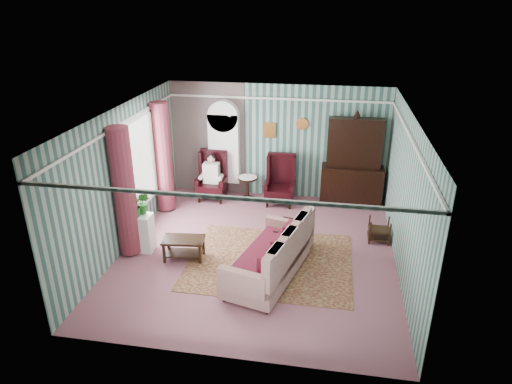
% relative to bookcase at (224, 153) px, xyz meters
% --- Properties ---
extents(floor, '(6.00, 6.00, 0.00)m').
position_rel_bookcase_xyz_m(floor, '(1.35, -2.84, -1.12)').
color(floor, '#995962').
rests_on(floor, ground).
extents(room_shell, '(5.53, 6.02, 2.91)m').
position_rel_bookcase_xyz_m(room_shell, '(0.73, -2.66, 0.89)').
color(room_shell, '#335D55').
rests_on(room_shell, ground).
extents(bookcase, '(0.80, 0.28, 2.24)m').
position_rel_bookcase_xyz_m(bookcase, '(0.00, 0.00, 0.00)').
color(bookcase, silver).
rests_on(bookcase, floor).
extents(dresser_hutch, '(1.50, 0.56, 2.36)m').
position_rel_bookcase_xyz_m(dresser_hutch, '(3.25, -0.12, 0.06)').
color(dresser_hutch, black).
rests_on(dresser_hutch, floor).
extents(wingback_left, '(0.76, 0.80, 1.25)m').
position_rel_bookcase_xyz_m(wingback_left, '(-0.25, -0.39, -0.50)').
color(wingback_left, black).
rests_on(wingback_left, floor).
extents(wingback_right, '(0.76, 0.80, 1.25)m').
position_rel_bookcase_xyz_m(wingback_right, '(1.50, -0.39, -0.50)').
color(wingback_right, black).
rests_on(wingback_right, floor).
extents(seated_woman, '(0.44, 0.40, 1.18)m').
position_rel_bookcase_xyz_m(seated_woman, '(-0.25, -0.39, -0.53)').
color(seated_woman, silver).
rests_on(seated_woman, floor).
extents(round_side_table, '(0.50, 0.50, 0.60)m').
position_rel_bookcase_xyz_m(round_side_table, '(0.65, -0.24, -0.82)').
color(round_side_table, black).
rests_on(round_side_table, floor).
extents(nest_table, '(0.45, 0.38, 0.54)m').
position_rel_bookcase_xyz_m(nest_table, '(3.82, -1.94, -0.85)').
color(nest_table, black).
rests_on(nest_table, floor).
extents(plant_stand, '(0.55, 0.35, 0.80)m').
position_rel_bookcase_xyz_m(plant_stand, '(-1.05, -3.14, -0.72)').
color(plant_stand, white).
rests_on(plant_stand, floor).
extents(rug, '(3.20, 2.60, 0.01)m').
position_rel_bookcase_xyz_m(rug, '(1.65, -3.14, -1.11)').
color(rug, '#50211A').
rests_on(rug, floor).
extents(sofa, '(1.61, 2.39, 0.90)m').
position_rel_bookcase_xyz_m(sofa, '(1.68, -3.71, -0.67)').
color(sofa, beige).
rests_on(sofa, floor).
extents(floral_armchair, '(0.90, 0.92, 1.08)m').
position_rel_bookcase_xyz_m(floral_armchair, '(2.05, -2.64, -0.58)').
color(floral_armchair, beige).
rests_on(floral_armchair, floor).
extents(coffee_table, '(0.86, 0.54, 0.45)m').
position_rel_bookcase_xyz_m(coffee_table, '(-0.06, -3.32, -0.90)').
color(coffee_table, black).
rests_on(coffee_table, floor).
extents(potted_plant_a, '(0.50, 0.47, 0.45)m').
position_rel_bookcase_xyz_m(potted_plant_a, '(-1.06, -3.20, -0.09)').
color(potted_plant_a, '#1B4E18').
rests_on(potted_plant_a, plant_stand).
extents(potted_plant_b, '(0.28, 0.23, 0.48)m').
position_rel_bookcase_xyz_m(potted_plant_b, '(-0.94, -3.06, -0.08)').
color(potted_plant_b, '#235019').
rests_on(potted_plant_b, plant_stand).
extents(potted_plant_c, '(0.23, 0.23, 0.36)m').
position_rel_bookcase_xyz_m(potted_plant_c, '(-1.10, -3.07, -0.14)').
color(potted_plant_c, '#28561B').
rests_on(potted_plant_c, plant_stand).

